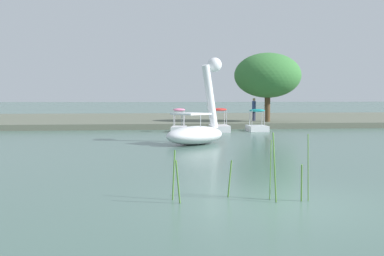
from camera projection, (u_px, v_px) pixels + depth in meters
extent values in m
plane|color=#47665B|center=(274.00, 204.00, 9.89)|extent=(420.61, 420.61, 0.00)
cube|color=#5B6051|center=(171.00, 119.00, 43.19)|extent=(141.03, 21.63, 0.40)
ellipsoid|color=white|center=(195.00, 135.00, 22.35)|extent=(3.73, 3.55, 0.87)
cylinder|color=white|center=(210.00, 97.00, 23.02)|extent=(1.03, 0.95, 3.13)
sphere|color=white|center=(215.00, 65.00, 23.16)|extent=(1.00, 1.00, 0.71)
cone|color=yellow|center=(218.00, 65.00, 23.36)|extent=(0.68, 0.66, 0.39)
cube|color=white|center=(191.00, 114.00, 22.09)|extent=(1.96, 1.95, 0.08)
cylinder|color=silver|center=(200.00, 120.00, 21.69)|extent=(0.04, 0.04, 0.59)
cylinder|color=silver|center=(182.00, 120.00, 22.52)|extent=(0.04, 0.04, 0.59)
cube|color=white|center=(179.00, 129.00, 30.37)|extent=(1.19, 1.83, 0.36)
ellipsoid|color=pink|center=(179.00, 110.00, 30.28)|extent=(0.91, 0.95, 0.20)
cylinder|color=#B7B7BF|center=(175.00, 118.00, 30.67)|extent=(0.04, 0.04, 1.06)
cylinder|color=#B7B7BF|center=(184.00, 118.00, 30.63)|extent=(0.04, 0.04, 1.06)
cylinder|color=#B7B7BF|center=(174.00, 118.00, 30.01)|extent=(0.04, 0.04, 1.06)
cylinder|color=#B7B7BF|center=(184.00, 118.00, 29.97)|extent=(0.04, 0.04, 1.06)
cube|color=white|center=(219.00, 128.00, 30.77)|extent=(1.35, 2.27, 0.41)
ellipsoid|color=red|center=(219.00, 110.00, 30.68)|extent=(1.07, 1.48, 0.20)
cylinder|color=#B7B7BF|center=(213.00, 117.00, 31.27)|extent=(0.04, 0.04, 1.02)
cylinder|color=#B7B7BF|center=(224.00, 117.00, 31.31)|extent=(0.04, 0.04, 1.02)
cylinder|color=#B7B7BF|center=(214.00, 118.00, 30.13)|extent=(0.04, 0.04, 1.02)
cylinder|color=#B7B7BF|center=(226.00, 118.00, 30.17)|extent=(0.04, 0.04, 1.02)
cube|color=white|center=(257.00, 128.00, 31.25)|extent=(1.24, 1.89, 0.35)
ellipsoid|color=teal|center=(257.00, 110.00, 31.17)|extent=(1.06, 0.89, 0.20)
cylinder|color=#B7B7BF|center=(250.00, 118.00, 31.51)|extent=(0.04, 0.04, 1.00)
cylinder|color=#B7B7BF|center=(262.00, 118.00, 31.59)|extent=(0.04, 0.04, 1.00)
cylinder|color=#B7B7BF|center=(252.00, 118.00, 30.81)|extent=(0.04, 0.04, 1.00)
cylinder|color=#B7B7BF|center=(265.00, 118.00, 30.90)|extent=(0.04, 0.04, 1.00)
cylinder|color=#4C3823|center=(267.00, 100.00, 35.18)|extent=(0.42, 0.42, 3.25)
ellipsoid|color=#387538|center=(268.00, 75.00, 35.06)|extent=(5.48, 4.98, 3.33)
cube|color=#23283D|center=(254.00, 115.00, 36.54)|extent=(0.24, 0.25, 0.90)
cube|color=#334C8C|center=(254.00, 105.00, 36.49)|extent=(0.26, 0.28, 0.64)
sphere|color=tan|center=(254.00, 100.00, 36.46)|extent=(0.23, 0.23, 0.23)
cylinder|color=#4C7F33|center=(302.00, 183.00, 10.10)|extent=(0.06, 0.11, 0.81)
cylinder|color=#4C7F33|center=(178.00, 182.00, 9.86)|extent=(0.13, 0.15, 0.94)
cylinder|color=#4C7F33|center=(308.00, 168.00, 10.08)|extent=(0.08, 0.12, 1.46)
cylinder|color=#4C7F33|center=(270.00, 169.00, 10.37)|extent=(0.08, 0.17, 1.30)
cylinder|color=#4C7F33|center=(230.00, 179.00, 10.54)|extent=(0.10, 0.09, 0.84)
cylinder|color=#4C7F33|center=(174.00, 175.00, 10.26)|extent=(0.08, 0.05, 1.09)
cylinder|color=#4C7F33|center=(275.00, 167.00, 10.05)|extent=(0.08, 0.15, 1.49)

